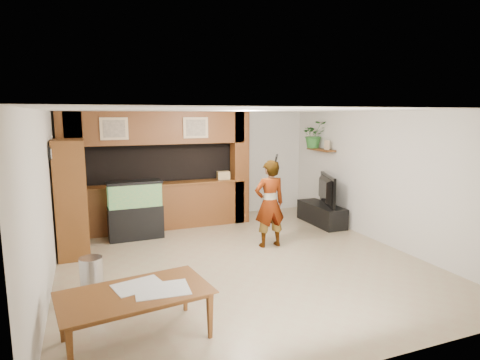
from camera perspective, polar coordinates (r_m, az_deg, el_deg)
name	(u,v)px	position (r m, az deg, el deg)	size (l,w,h in m)	color
floor	(240,260)	(7.19, -0.04, -11.33)	(6.50, 6.50, 0.00)	tan
ceiling	(240,110)	(6.73, -0.04, 9.87)	(6.50, 6.50, 0.00)	white
wall_back	(192,165)	(9.91, -6.89, 2.07)	(6.00, 6.00, 0.00)	beige
wall_left	(46,201)	(6.42, -25.90, -2.73)	(6.50, 6.50, 0.00)	beige
wall_right	(381,178)	(8.39, 19.41, 0.32)	(6.50, 6.50, 0.00)	beige
partition	(157,170)	(9.11, -11.70, 1.40)	(4.20, 0.99, 2.60)	brown
wall_clock	(50,153)	(7.32, -25.38, 3.44)	(0.05, 0.25, 0.25)	black
wall_shelf	(321,150)	(9.81, 11.44, 4.24)	(0.25, 0.90, 0.04)	brown
pantry_cabinet	(72,198)	(7.78, -22.83, -2.43)	(0.53, 0.86, 2.10)	brown
trash_can	(92,278)	(6.10, -20.33, -12.88)	(0.32, 0.32, 0.58)	#B2B2B7
aquarium	(135,211)	(8.50, -14.67, -4.24)	(1.09, 0.41, 1.21)	black
tv_stand	(321,214)	(9.60, 11.50, -4.77)	(0.51, 1.40, 0.47)	black
television	(322,190)	(9.47, 11.62, -1.34)	(1.22, 0.16, 0.70)	black
photo_frame	(327,145)	(9.60, 12.25, 4.88)	(0.03, 0.16, 0.22)	tan
potted_plant	(314,135)	(10.01, 10.48, 6.36)	(0.59, 0.51, 0.66)	#2B692A
person	(270,204)	(7.71, 4.23, -3.38)	(0.62, 0.40, 1.69)	#A57D5A
microphone	(276,158)	(7.45, 5.19, 3.10)	(0.04, 0.04, 0.16)	black
dining_table	(137,317)	(4.88, -14.45, -18.38)	(1.64, 0.92, 0.58)	brown
newspaper_a	(162,290)	(4.76, -11.00, -15.06)	(0.60, 0.44, 0.01)	silver
newspaper_b	(139,286)	(4.92, -14.24, -14.36)	(0.55, 0.40, 0.01)	silver
counter_box	(223,175)	(9.32, -2.39, 0.66)	(0.28, 0.19, 0.19)	tan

